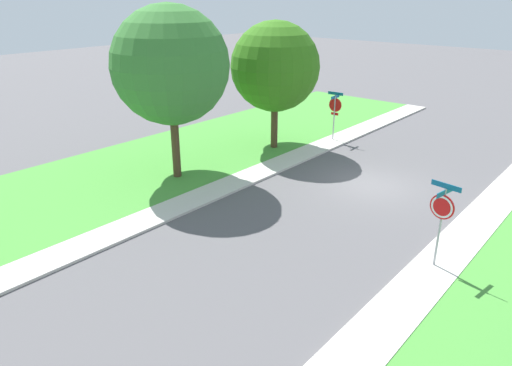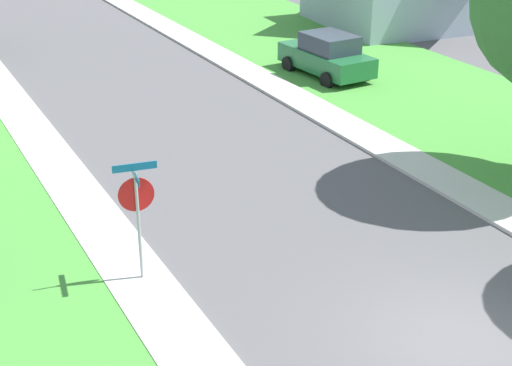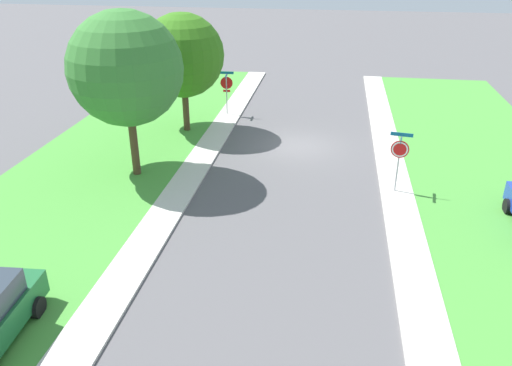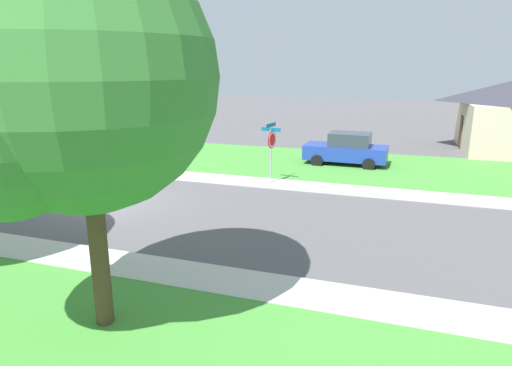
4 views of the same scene
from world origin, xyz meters
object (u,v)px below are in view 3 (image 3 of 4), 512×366
at_px(stop_sign_far_corner, 399,153).
at_px(stop_sign_near_corner, 227,86).
at_px(tree_sidewalk_near, 179,57).
at_px(tree_across_right, 122,71).

bearing_deg(stop_sign_far_corner, stop_sign_near_corner, -45.37).
bearing_deg(tree_sidewalk_near, tree_across_right, 84.01).
relative_size(stop_sign_near_corner, stop_sign_far_corner, 1.00).
bearing_deg(stop_sign_near_corner, stop_sign_far_corner, 134.63).
bearing_deg(tree_across_right, tree_sidewalk_near, -95.99).
distance_m(tree_across_right, tree_sidewalk_near, 6.33).
distance_m(stop_sign_near_corner, tree_across_right, 10.16).
distance_m(stop_sign_near_corner, stop_sign_far_corner, 13.49).
xyz_separation_m(stop_sign_far_corner, tree_across_right, (12.08, -0.23, 2.95)).
height_order(stop_sign_near_corner, tree_across_right, tree_across_right).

